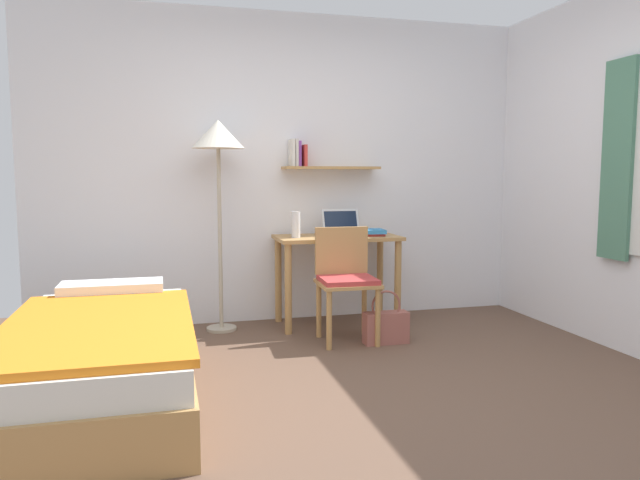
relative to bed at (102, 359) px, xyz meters
name	(u,v)px	position (x,y,z in m)	size (l,w,h in m)	color
ground_plane	(374,401)	(1.45, -0.37, -0.24)	(5.28, 5.28, 0.00)	brown
wall_back	(296,169)	(1.46, 1.65, 1.06)	(4.40, 0.27, 2.60)	white
bed	(102,359)	(0.00, 0.00, 0.00)	(0.96, 1.92, 0.54)	#B2844C
desk	(337,254)	(1.73, 1.33, 0.36)	(1.01, 0.52, 0.75)	#B2844C
desk_chair	(346,277)	(1.66, 0.84, 0.25)	(0.45, 0.43, 0.85)	#B2844C
standing_lamp	(218,145)	(0.78, 1.37, 1.24)	(0.41, 0.41, 1.68)	#B2A893
laptop	(342,229)	(1.79, 1.37, 0.56)	(0.32, 0.23, 0.22)	#B7BABF
water_bottle	(296,225)	(1.37, 1.27, 0.61)	(0.07, 0.07, 0.21)	silver
book_stack	(374,232)	(2.04, 1.28, 0.53)	(0.19, 0.23, 0.05)	#D13D38
handbag	(386,326)	(1.92, 0.68, -0.11)	(0.33, 0.12, 0.40)	#99564C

